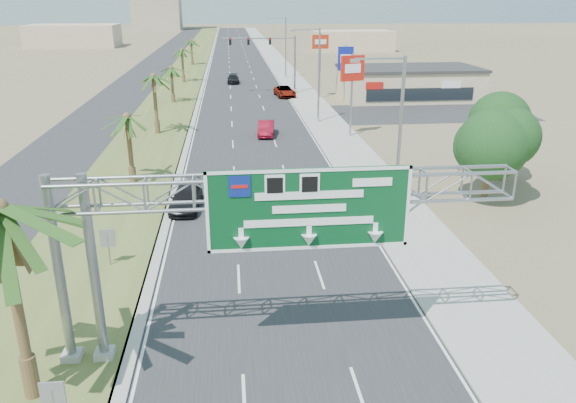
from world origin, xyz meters
The scene contains 28 objects.
road centered at (0.00, 110.00, 0.01)m, with size 12.00×300.00×0.02m, color #28282B.
sidewalk_right centered at (8.50, 110.00, 0.05)m, with size 4.00×300.00×0.10m, color #9E9B93.
median_grass centered at (-10.00, 110.00, 0.06)m, with size 7.00×300.00×0.12m, color #4F5D29.
opposing_road centered at (-17.00, 110.00, 0.01)m, with size 8.00×300.00×0.02m, color #28282B.
sign_gantry centered at (-1.06, 9.93, 6.06)m, with size 16.75×1.24×7.50m.
palm_row_b centered at (-9.50, 32.00, 4.90)m, with size 3.99×3.99×5.95m.
palm_row_c centered at (-9.50, 48.00, 5.66)m, with size 3.99×3.99×6.75m.
palm_row_d centered at (-9.50, 66.00, 4.42)m, with size 3.99×3.99×5.45m.
palm_row_e centered at (-9.50, 85.00, 5.09)m, with size 3.99×3.99×6.15m.
palm_row_f centered at (-9.50, 110.00, 4.71)m, with size 3.99×3.99×5.75m.
streetlight_near centered at (7.30, 22.00, 4.69)m, with size 3.27×0.44×10.00m.
streetlight_mid centered at (7.30, 52.00, 4.69)m, with size 3.27×0.44×10.00m.
streetlight_far centered at (7.30, 88.00, 4.69)m, with size 3.27×0.44×10.00m.
signal_mast centered at (5.17, 71.97, 4.85)m, with size 10.28×0.71×8.00m.
store_building centered at (22.00, 66.00, 2.00)m, with size 18.00×10.00×4.00m, color tan.
oak_near centered at (15.00, 26.00, 4.53)m, with size 4.50×4.50×6.80m.
oak_far centered at (18.00, 30.00, 3.82)m, with size 3.50×3.50×5.60m.
median_signback_a centered at (-7.80, 6.00, 1.45)m, with size 0.75×0.08×2.08m.
median_signback_b centered at (-8.50, 18.00, 1.45)m, with size 0.75×0.08×2.08m.
building_distant_left centered at (-45.00, 160.00, 3.00)m, with size 24.00×14.00×6.00m, color tan.
building_distant_right centered at (30.00, 140.00, 2.50)m, with size 20.00×12.00×5.00m, color tan.
car_left_lane centered at (-5.18, 26.01, 0.76)m, with size 1.80×4.47×1.52m, color black.
car_mid_lane centered at (1.36, 46.23, 0.73)m, with size 1.54×4.41×1.45m, color maroon.
car_right_lane centered at (5.50, 69.37, 0.72)m, with size 2.40×5.21×1.45m, color gray.
car_far centered at (-1.49, 83.26, 0.67)m, with size 1.87×4.61×1.34m, color black.
pole_sign_red_near centered at (9.61, 44.93, 6.25)m, with size 2.39×0.95×8.06m.
pole_sign_blue centered at (13.00, 64.82, 5.30)m, with size 2.02×0.50×7.27m.
pole_sign_red_far centered at (10.12, 67.74, 6.78)m, with size 2.22×0.51×8.58m.
Camera 1 is at (-2.12, -8.66, 12.96)m, focal length 35.00 mm.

